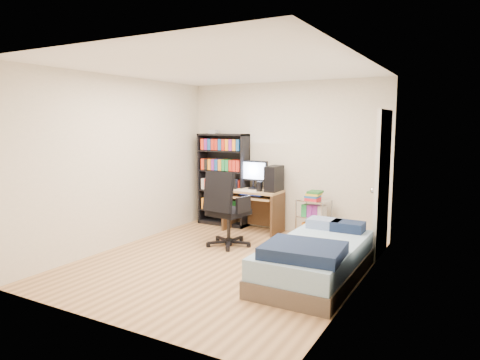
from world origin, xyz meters
The scene contains 7 objects.
room centered at (0.00, 0.00, 1.25)m, with size 3.58×4.08×2.58m.
media_shelf centered at (-1.12, 1.84, 0.84)m, with size 0.92×0.31×1.70m.
computer_desk centered at (-0.33, 1.72, 0.64)m, with size 0.95×0.55×1.19m.
office_chair centered at (-0.36, 0.68, 0.36)m, with size 0.76×0.76×1.13m.
wire_cart centered at (0.64, 1.69, 0.50)m, with size 0.52×0.41×0.77m.
bed centered at (1.25, 0.01, 0.24)m, with size 0.97×1.93×0.55m.
door centered at (1.72, 1.35, 1.00)m, with size 0.12×0.80×2.00m.
Camera 1 is at (2.84, -4.64, 1.81)m, focal length 32.00 mm.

